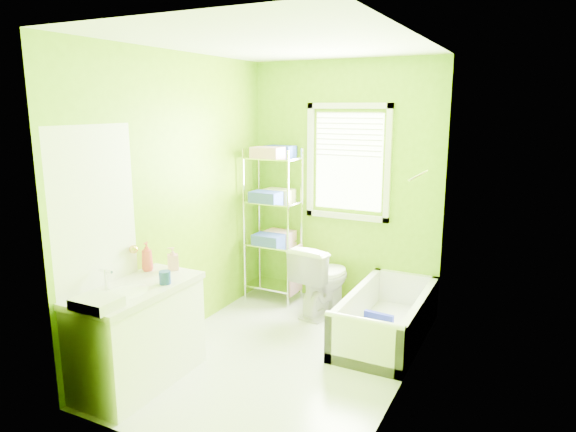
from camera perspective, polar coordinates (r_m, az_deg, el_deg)
The scene contains 9 objects.
ground at distance 4.64m, azimuth -0.63°, elevation -15.15°, with size 2.90×2.90×0.00m, color silver.
room_envelope at distance 4.17m, azimuth -0.68°, elevation 4.11°, with size 2.14×2.94×2.62m.
window at distance 5.44m, azimuth 6.71°, elevation 6.64°, with size 0.92×0.05×1.22m.
door at distance 4.12m, azimuth -20.27°, elevation -4.54°, with size 0.09×0.80×2.00m.
right_wall_decor at distance 3.83m, azimuth 13.09°, elevation -0.35°, with size 0.04×1.48×1.17m.
bathtub at distance 4.93m, azimuth 10.75°, elevation -11.77°, with size 0.67×1.43×0.46m.
toilet at distance 5.38m, azimuth 3.84°, elevation -6.92°, with size 0.42×0.73×0.75m, color white.
vanity at distance 4.22m, azimuth -16.36°, elevation -12.23°, with size 0.54×1.09×1.04m.
wire_shelf_unit at distance 5.59m, azimuth -1.49°, elevation 0.96°, with size 0.58×0.46×1.71m.
Camera 1 is at (1.89, -3.67, 2.13)m, focal length 32.00 mm.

